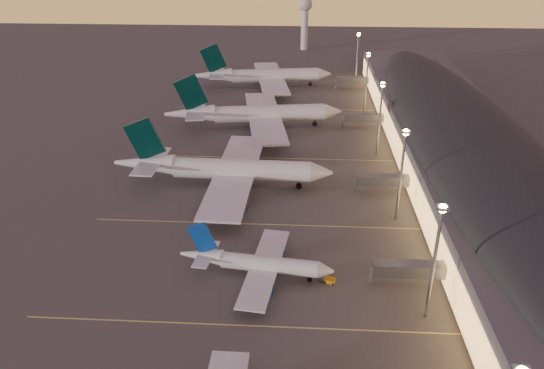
{
  "coord_description": "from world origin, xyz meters",
  "views": [
    {
      "loc": [
        9.82,
        -86.93,
        71.38
      ],
      "look_at": [
        2.0,
        45.0,
        7.0
      ],
      "focal_mm": 35.0,
      "sensor_mm": 36.0,
      "label": 1
    }
  ],
  "objects_px": {
    "radar_tower": "(305,14)",
    "airliner_wide_near": "(223,169)",
    "baggage_tug_c": "(328,280)",
    "airliner_wide_far": "(263,76)",
    "airliner_narrow_north": "(256,263)",
    "airliner_wide_mid": "(255,114)"
  },
  "relations": [
    {
      "from": "airliner_wide_near",
      "to": "airliner_wide_mid",
      "type": "distance_m",
      "value": 52.42
    },
    {
      "from": "airliner_wide_mid",
      "to": "baggage_tug_c",
      "type": "distance_m",
      "value": 102.73
    },
    {
      "from": "airliner_wide_mid",
      "to": "radar_tower",
      "type": "height_order",
      "value": "radar_tower"
    },
    {
      "from": "airliner_wide_near",
      "to": "baggage_tug_c",
      "type": "relative_size",
      "value": 16.99
    },
    {
      "from": "airliner_wide_mid",
      "to": "baggage_tug_c",
      "type": "xyz_separation_m",
      "value": [
        25.18,
        -99.46,
        -5.19
      ]
    },
    {
      "from": "airliner_narrow_north",
      "to": "airliner_wide_far",
      "type": "xyz_separation_m",
      "value": [
        -10.18,
        157.06,
        2.37
      ]
    },
    {
      "from": "airliner_wide_mid",
      "to": "airliner_wide_far",
      "type": "height_order",
      "value": "airliner_wide_mid"
    },
    {
      "from": "airliner_wide_mid",
      "to": "airliner_wide_far",
      "type": "xyz_separation_m",
      "value": [
        -1.17,
        59.09,
        -0.06
      ]
    },
    {
      "from": "airliner_wide_mid",
      "to": "airliner_wide_far",
      "type": "bearing_deg",
      "value": 82.59
    },
    {
      "from": "airliner_narrow_north",
      "to": "airliner_wide_near",
      "type": "distance_m",
      "value": 47.93
    },
    {
      "from": "airliner_wide_far",
      "to": "airliner_wide_near",
      "type": "bearing_deg",
      "value": -101.05
    },
    {
      "from": "radar_tower",
      "to": "airliner_wide_near",
      "type": "bearing_deg",
      "value": -96.67
    },
    {
      "from": "airliner_wide_near",
      "to": "baggage_tug_c",
      "type": "bearing_deg",
      "value": -55.68
    },
    {
      "from": "airliner_narrow_north",
      "to": "airliner_wide_far",
      "type": "relative_size",
      "value": 0.52
    },
    {
      "from": "airliner_narrow_north",
      "to": "baggage_tug_c",
      "type": "height_order",
      "value": "airliner_narrow_north"
    },
    {
      "from": "baggage_tug_c",
      "to": "airliner_wide_far",
      "type": "bearing_deg",
      "value": 114.68
    },
    {
      "from": "airliner_wide_near",
      "to": "airliner_wide_far",
      "type": "xyz_separation_m",
      "value": [
        3.81,
        111.27,
        0.14
      ]
    },
    {
      "from": "airliner_wide_near",
      "to": "radar_tower",
      "type": "xyz_separation_m",
      "value": [
        23.66,
        202.23,
        16.37
      ]
    },
    {
      "from": "airliner_narrow_north",
      "to": "baggage_tug_c",
      "type": "bearing_deg",
      "value": 2.02
    },
    {
      "from": "airliner_wide_far",
      "to": "airliner_narrow_north",
      "type": "bearing_deg",
      "value": -95.38
    },
    {
      "from": "airliner_wide_mid",
      "to": "radar_tower",
      "type": "xyz_separation_m",
      "value": [
        18.68,
        150.05,
        16.18
      ]
    },
    {
      "from": "airliner_wide_mid",
      "to": "radar_tower",
      "type": "bearing_deg",
      "value": 74.36
    }
  ]
}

